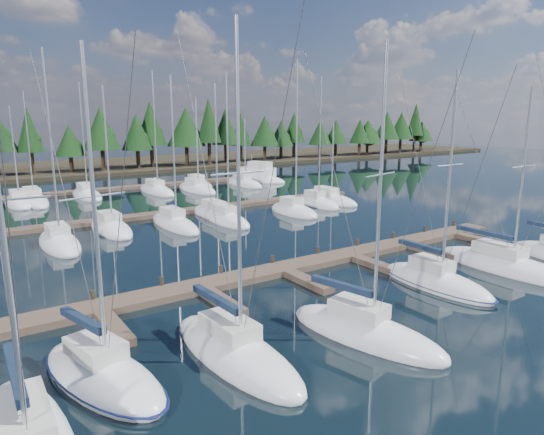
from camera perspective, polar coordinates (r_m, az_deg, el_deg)
ground at (r=42.80m, az=-8.23°, el=-2.11°), size 260.00×260.00×0.00m
far_shore at (r=99.60m, az=-23.58°, el=5.29°), size 220.00×30.00×0.60m
main_dock at (r=32.25m, az=1.70°, el=-6.37°), size 44.00×6.13×0.90m
back_docks at (r=60.65m, az=-16.36°, el=1.93°), size 50.00×21.80×0.40m
front_sailboat_1 at (r=21.29m, az=-19.34°, el=-17.09°), size 4.83×8.30×13.66m
front_sailboat_2 at (r=21.93m, az=-4.39°, el=-15.46°), size 3.27×9.14×14.80m
front_sailboat_3 at (r=24.05m, az=10.86°, el=-13.04°), size 4.47×8.73×14.23m
front_sailboat_4 at (r=31.76m, az=18.68°, el=-7.16°), size 2.69×8.17×13.66m
front_sailboat_5 at (r=36.78m, az=25.70°, el=-5.15°), size 3.03×10.32×12.92m
back_sailboat_rows at (r=56.37m, az=-15.06°, el=1.32°), size 45.44×32.84×16.64m
motor_yacht_right at (r=76.61m, az=-1.73°, el=4.72°), size 6.99×10.71×5.10m
tree_line at (r=89.25m, az=-23.45°, el=9.15°), size 183.23×11.31×13.53m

